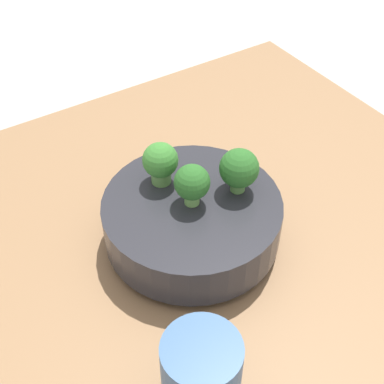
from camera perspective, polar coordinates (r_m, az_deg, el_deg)
name	(u,v)px	position (r m, az deg, el deg)	size (l,w,h in m)	color
ground_plane	(214,250)	(0.84, 2.37, -6.22)	(6.00, 6.00, 0.00)	#ADA89E
table	(214,242)	(0.82, 2.41, -5.30)	(0.89, 0.85, 0.04)	olive
bowl	(192,219)	(0.76, 0.00, -2.95)	(0.25, 0.25, 0.08)	#28282D
broccoli_floret_back	(160,162)	(0.75, -3.39, 3.22)	(0.05, 0.05, 0.07)	#609347
broccoli_floret_center	(192,183)	(0.71, 0.00, 0.94)	(0.05, 0.05, 0.06)	#7AB256
broccoli_floret_right	(239,169)	(0.73, 5.05, 2.46)	(0.06, 0.06, 0.07)	#609347
cup	(201,373)	(0.62, 0.99, -18.78)	(0.09, 0.09, 0.10)	#33567F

